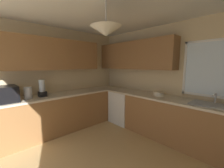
# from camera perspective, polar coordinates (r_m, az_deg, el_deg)

# --- Properties ---
(ground_plane) EXTENTS (8.54, 8.54, 0.00)m
(ground_plane) POSITION_cam_1_polar(r_m,az_deg,el_deg) (2.61, -2.09, -29.19)
(ground_plane) COLOR tan
(room_shell) EXTENTS (4.00, 3.69, 2.51)m
(room_shell) POSITION_cam_1_polar(r_m,az_deg,el_deg) (2.70, 0.65, 10.63)
(room_shell) COLOR beige
(room_shell) RESTS_ON ground_plane
(counter_run_left) EXTENTS (0.65, 3.30, 0.89)m
(counter_run_left) POSITION_cam_1_polar(r_m,az_deg,el_deg) (3.67, -19.25, -10.51)
(counter_run_left) COLOR olive
(counter_run_left) RESTS_ON ground_plane
(counter_run_back) EXTENTS (3.09, 0.65, 0.89)m
(counter_run_back) POSITION_cam_1_polar(r_m,az_deg,el_deg) (3.34, 20.50, -12.40)
(counter_run_back) COLOR olive
(counter_run_back) RESTS_ON ground_plane
(dishwasher) EXTENTS (0.60, 0.60, 0.84)m
(dishwasher) POSITION_cam_1_polar(r_m,az_deg,el_deg) (3.96, 4.69, -9.07)
(dishwasher) COLOR white
(dishwasher) RESTS_ON ground_plane
(microwave) EXTENTS (0.48, 0.36, 0.29)m
(microwave) POSITION_cam_1_polar(r_m,az_deg,el_deg) (3.28, -36.71, -3.22)
(microwave) COLOR black
(microwave) RESTS_ON counter_run_left
(kettle) EXTENTS (0.15, 0.15, 0.24)m
(kettle) POSITION_cam_1_polar(r_m,az_deg,el_deg) (3.31, -30.55, -3.11)
(kettle) COLOR #B7B7BC
(kettle) RESTS_ON counter_run_left
(sink_assembly) EXTENTS (0.66, 0.40, 0.19)m
(sink_assembly) POSITION_cam_1_polar(r_m,az_deg,el_deg) (2.96, 35.26, -6.79)
(sink_assembly) COLOR #9EA0A5
(sink_assembly) RESTS_ON counter_run_back
(bowl) EXTENTS (0.22, 0.22, 0.09)m
(bowl) POSITION_cam_1_polar(r_m,az_deg,el_deg) (3.29, 18.07, -3.76)
(bowl) COLOR beige
(bowl) RESTS_ON counter_run_back
(blender_appliance) EXTENTS (0.15, 0.15, 0.36)m
(blender_appliance) POSITION_cam_1_polar(r_m,az_deg,el_deg) (3.39, -26.13, -1.84)
(blender_appliance) COLOR black
(blender_appliance) RESTS_ON counter_run_left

